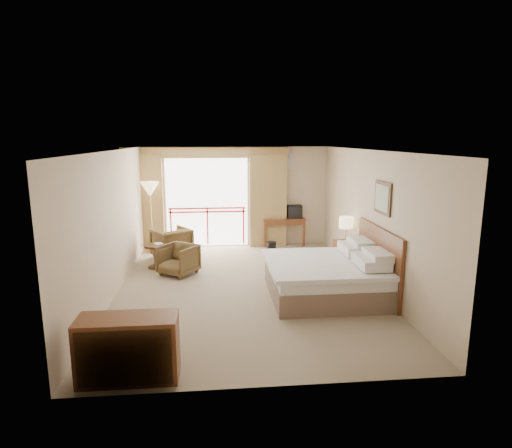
{
  "coord_description": "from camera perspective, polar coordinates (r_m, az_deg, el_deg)",
  "views": [
    {
      "loc": [
        -0.59,
        -8.1,
        2.93
      ],
      "look_at": [
        0.24,
        0.4,
        1.21
      ],
      "focal_mm": 30.0,
      "sensor_mm": 36.0,
      "label": 1
    }
  ],
  "objects": [
    {
      "name": "curtain_left",
      "position": [
        11.72,
        -14.66,
        2.8
      ],
      "size": [
        1.0,
        0.26,
        2.5
      ],
      "primitive_type": "cube",
      "color": "olive",
      "rests_on": "wall_back"
    },
    {
      "name": "floor",
      "position": [
        8.63,
        -1.33,
        -8.43
      ],
      "size": [
        7.0,
        7.0,
        0.0
      ],
      "primitive_type": "plane",
      "color": "gray",
      "rests_on": "ground"
    },
    {
      "name": "wall_left",
      "position": [
        8.47,
        -18.49,
        0.06
      ],
      "size": [
        0.0,
        7.0,
        7.0
      ],
      "primitive_type": "plane",
      "rotation": [
        1.57,
        0.0,
        1.57
      ],
      "color": "#C8B496",
      "rests_on": "ground"
    },
    {
      "name": "bed",
      "position": [
        8.19,
        9.55,
        -6.91
      ],
      "size": [
        2.13,
        2.06,
        0.97
      ],
      "color": "brown",
      "rests_on": "floor"
    },
    {
      "name": "balcony_door",
      "position": [
        11.71,
        -6.55,
        2.84
      ],
      "size": [
        2.4,
        0.0,
        2.4
      ],
      "primitive_type": "plane",
      "rotation": [
        1.57,
        0.0,
        0.0
      ],
      "color": "white",
      "rests_on": "wall_back"
    },
    {
      "name": "tv",
      "position": [
        11.86,
        5.14,
        1.67
      ],
      "size": [
        0.4,
        0.32,
        0.36
      ],
      "rotation": [
        0.0,
        0.0,
        0.34
      ],
      "color": "black",
      "rests_on": "desk"
    },
    {
      "name": "coffee_maker",
      "position": [
        11.78,
        2.02,
        1.33
      ],
      "size": [
        0.13,
        0.13,
        0.23
      ],
      "primitive_type": "cylinder",
      "rotation": [
        0.0,
        0.0,
        0.26
      ],
      "color": "black",
      "rests_on": "desk"
    },
    {
      "name": "balcony_railing",
      "position": [
        11.75,
        -6.5,
        0.96
      ],
      "size": [
        2.09,
        0.03,
        1.02
      ],
      "color": "red",
      "rests_on": "wall_back"
    },
    {
      "name": "nightstand",
      "position": [
        9.77,
        11.83,
        -4.25
      ],
      "size": [
        0.48,
        0.57,
        0.67
      ],
      "primitive_type": "cube",
      "rotation": [
        0.0,
        0.0,
        -0.02
      ],
      "color": "#572B16",
      "rests_on": "floor"
    },
    {
      "name": "desk",
      "position": [
        11.93,
        3.64,
        0.07
      ],
      "size": [
        1.16,
        0.56,
        0.76
      ],
      "rotation": [
        0.0,
        0.0,
        0.07
      ],
      "color": "#572B16",
      "rests_on": "floor"
    },
    {
      "name": "ceiling",
      "position": [
        8.12,
        -1.42,
        9.79
      ],
      "size": [
        7.0,
        7.0,
        0.0
      ],
      "primitive_type": "plane",
      "rotation": [
        3.14,
        0.0,
        0.0
      ],
      "color": "white",
      "rests_on": "wall_back"
    },
    {
      "name": "wastebasket",
      "position": [
        11.07,
        2.07,
        -3.14
      ],
      "size": [
        0.27,
        0.27,
        0.3
      ],
      "primitive_type": "cylinder",
      "rotation": [
        0.0,
        0.0,
        -0.13
      ],
      "color": "black",
      "rests_on": "floor"
    },
    {
      "name": "table_lamp",
      "position": [
        9.64,
        11.92,
        0.14
      ],
      "size": [
        0.3,
        0.3,
        0.54
      ],
      "rotation": [
        0.0,
        0.0,
        -0.22
      ],
      "color": "tan",
      "rests_on": "nightstand"
    },
    {
      "name": "framed_art",
      "position": [
        8.17,
        16.52,
        3.35
      ],
      "size": [
        0.04,
        0.72,
        0.6
      ],
      "color": "black",
      "rests_on": "wall_right"
    },
    {
      "name": "cup",
      "position": [
        11.76,
        2.77,
        0.96
      ],
      "size": [
        0.08,
        0.08,
        0.09
      ],
      "primitive_type": "cylinder",
      "rotation": [
        0.0,
        0.0,
        -0.34
      ],
      "color": "white",
      "rests_on": "desk"
    },
    {
      "name": "floor_lamp",
      "position": [
        11.23,
        -13.95,
        4.17
      ],
      "size": [
        0.47,
        0.47,
        1.84
      ],
      "rotation": [
        0.0,
        0.0,
        0.13
      ],
      "color": "tan",
      "rests_on": "floor"
    },
    {
      "name": "valance",
      "position": [
        11.49,
        -6.71,
        9.44
      ],
      "size": [
        4.4,
        0.22,
        0.28
      ],
      "primitive_type": "cube",
      "color": "olive",
      "rests_on": "wall_back"
    },
    {
      "name": "side_table",
      "position": [
        10.05,
        -13.29,
        -3.67
      ],
      "size": [
        0.49,
        0.49,
        0.54
      ],
      "rotation": [
        0.0,
        0.0,
        -0.03
      ],
      "color": "black",
      "rests_on": "floor"
    },
    {
      "name": "book",
      "position": [
        10.01,
        -13.34,
        -2.71
      ],
      "size": [
        0.25,
        0.27,
        0.02
      ],
      "primitive_type": "imported",
      "rotation": [
        0.0,
        0.0,
        0.51
      ],
      "color": "white",
      "rests_on": "side_table"
    },
    {
      "name": "wall_back",
      "position": [
        11.72,
        -2.64,
        3.65
      ],
      "size": [
        5.0,
        0.0,
        5.0
      ],
      "primitive_type": "plane",
      "rotation": [
        1.57,
        0.0,
        0.0
      ],
      "color": "#C8B496",
      "rests_on": "ground"
    },
    {
      "name": "dresser",
      "position": [
        5.66,
        -16.65,
        -15.62
      ],
      "size": [
        1.21,
        0.51,
        0.8
      ],
      "rotation": [
        0.0,
        0.0,
        -0.08
      ],
      "color": "#572B16",
      "rests_on": "floor"
    },
    {
      "name": "armchair_near",
      "position": [
        9.57,
        -10.27,
        -6.6
      ],
      "size": [
        0.99,
        1.0,
        0.66
      ],
      "primitive_type": "imported",
      "rotation": [
        0.0,
        0.0,
        -0.61
      ],
      "color": "#4C3920",
      "rests_on": "floor"
    },
    {
      "name": "hvac_vent",
      "position": [
        11.74,
        3.74,
        8.55
      ],
      "size": [
        0.5,
        0.04,
        0.5
      ],
      "primitive_type": "cube",
      "color": "silver",
      "rests_on": "wall_back"
    },
    {
      "name": "phone",
      "position": [
        9.52,
        11.9,
        -2.34
      ],
      "size": [
        0.21,
        0.18,
        0.08
      ],
      "primitive_type": "cube",
      "rotation": [
        0.0,
        0.0,
        -0.31
      ],
      "color": "black",
      "rests_on": "nightstand"
    },
    {
      "name": "wall_right",
      "position": [
        8.81,
        15.06,
        0.69
      ],
      "size": [
        0.0,
        7.0,
        7.0
      ],
      "primitive_type": "plane",
      "rotation": [
        1.57,
        0.0,
        -1.57
      ],
      "color": "#C8B496",
      "rests_on": "ground"
    },
    {
      "name": "curtain_right",
      "position": [
        11.66,
        1.58,
        3.12
      ],
      "size": [
        1.0,
        0.26,
        2.5
      ],
      "primitive_type": "cube",
      "color": "olive",
      "rests_on": "wall_back"
    },
    {
      "name": "wall_front",
      "position": [
        4.9,
        1.68,
        -7.4
      ],
      "size": [
        5.0,
        0.0,
        5.0
      ],
      "primitive_type": "plane",
      "rotation": [
        -1.57,
        0.0,
        0.0
      ],
      "color": "#C8B496",
      "rests_on": "ground"
    },
    {
      "name": "armchair_far",
      "position": [
        10.84,
        -11.13,
        -4.49
      ],
      "size": [
        1.13,
        1.14,
        0.76
      ],
      "primitive_type": "imported",
      "rotation": [
        0.0,
        0.0,
        -2.58
      ],
      "color": "#4C3920",
      "rests_on": "floor"
    },
    {
      "name": "headboard",
      "position": [
        8.41,
        15.99,
        -4.77
      ],
      "size": [
        0.06,
        2.1,
        1.3
      ],
      "primitive_type": "cube",
      "color": "#572B16",
      "rests_on": "wall_right"
    }
  ]
}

